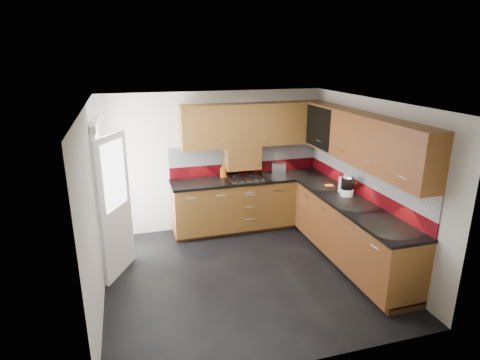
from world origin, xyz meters
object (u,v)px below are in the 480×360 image
object	(u,v)px
food_processor	(347,186)
utensil_pot	(223,171)
gas_hob	(245,178)
toaster	(279,168)

from	to	relation	value
food_processor	utensil_pot	bearing A→B (deg)	136.41
gas_hob	food_processor	xyz separation A→B (m)	(1.22, -1.24, 0.13)
utensil_pot	food_processor	world-z (taller)	utensil_pot
toaster	utensil_pot	bearing A→B (deg)	177.66
gas_hob	toaster	xyz separation A→B (m)	(0.69, 0.19, 0.07)
utensil_pot	toaster	bearing A→B (deg)	-2.34
utensil_pot	gas_hob	bearing A→B (deg)	-35.08
utensil_pot	food_processor	distance (m)	2.14
gas_hob	utensil_pot	distance (m)	0.41
utensil_pot	toaster	size ratio (longest dim) A/B	1.53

